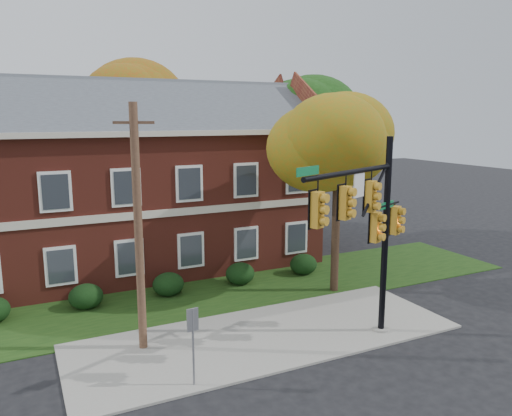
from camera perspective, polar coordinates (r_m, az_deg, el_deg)
name	(u,v)px	position (r m, az deg, el deg)	size (l,w,h in m)	color
ground	(280,348)	(17.86, 2.74, -15.72)	(120.00, 120.00, 0.00)	black
sidewalk	(267,336)	(18.64, 1.23, -14.41)	(14.00, 5.00, 0.08)	gray
grass_strip	(216,293)	(22.87, -4.57, -9.68)	(30.00, 6.00, 0.04)	#193811
apartment_building	(137,173)	(26.78, -13.41, 3.96)	(18.80, 8.80, 9.74)	maroon
hedge_left	(86,296)	(22.12, -18.86, -9.55)	(1.40, 1.26, 1.05)	black
hedge_center	(168,284)	(22.74, -10.00, -8.58)	(1.40, 1.26, 1.05)	black
hedge_right	(240,274)	(23.86, -1.83, -7.50)	(1.40, 1.26, 1.05)	black
hedge_far_right	(303,264)	(25.42, 5.44, -6.41)	(1.40, 1.26, 1.05)	black
tree_near_right	(344,144)	(22.14, 10.05, 7.16)	(4.50, 4.25, 8.58)	black
tree_right_rear	(314,112)	(31.81, 6.63, 10.81)	(6.30, 5.95, 10.62)	black
tree_far_rear	(128,101)	(34.58, -14.39, 11.72)	(6.84, 6.46, 11.52)	black
traffic_signal	(369,220)	(17.12, 12.78, -1.29)	(5.98, 2.73, 7.20)	gray
utility_pole	(138,229)	(16.82, -13.30, -2.38)	(1.24, 0.54, 8.32)	#503625
sign_post	(193,334)	(14.99, -7.22, -14.11)	(0.36, 0.08, 2.45)	slate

